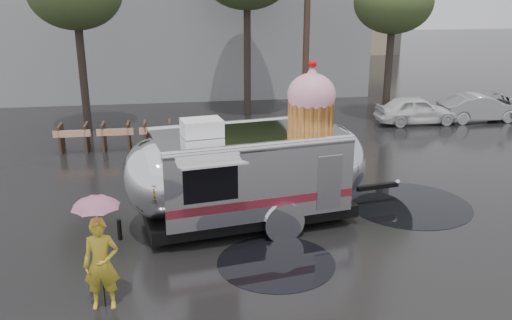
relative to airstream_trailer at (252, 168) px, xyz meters
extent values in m
plane|color=black|center=(1.54, -2.90, -1.46)|extent=(120.00, 120.00, 0.00)
cylinder|color=black|center=(0.21, -2.22, -1.45)|extent=(2.60, 2.60, 0.01)
cylinder|color=black|center=(4.46, 0.46, -1.45)|extent=(3.40, 3.40, 0.01)
cylinder|color=#473323|center=(4.04, 11.10, 3.04)|extent=(0.28, 0.28, 9.00)
cylinder|color=#382D26|center=(-5.46, 10.10, 1.47)|extent=(0.32, 0.32, 5.85)
cylinder|color=#382D26|center=(1.54, 12.10, 1.92)|extent=(0.32, 0.32, 6.75)
cylinder|color=#382D26|center=(7.54, 10.10, 1.24)|extent=(0.32, 0.32, 5.40)
ellipsoid|color=#2F421F|center=(7.54, 10.10, 3.64)|extent=(3.36, 3.36, 2.64)
cube|color=#473323|center=(-5.96, 7.10, -0.96)|extent=(0.08, 0.80, 1.00)
cube|color=#473323|center=(-5.06, 7.10, -0.96)|extent=(0.08, 0.80, 1.00)
cube|color=#E5590C|center=(-5.51, 6.72, -0.71)|extent=(1.30, 0.04, 0.25)
cube|color=#473323|center=(-4.46, 7.10, -0.96)|extent=(0.08, 0.80, 1.00)
cube|color=#473323|center=(-3.56, 7.10, -0.96)|extent=(0.08, 0.80, 1.00)
cube|color=#E5590C|center=(-4.01, 6.72, -0.71)|extent=(1.30, 0.04, 0.25)
cube|color=#473323|center=(-2.96, 7.10, -0.96)|extent=(0.08, 0.80, 1.00)
cube|color=#473323|center=(-2.06, 7.10, -0.96)|extent=(0.08, 0.80, 1.00)
cube|color=#E5590C|center=(-2.51, 6.72, -0.71)|extent=(1.30, 0.04, 0.25)
imported|color=silver|center=(8.54, 9.10, -0.76)|extent=(4.00, 1.80, 1.40)
imported|color=#B2B2B7|center=(11.54, 9.10, -0.76)|extent=(4.00, 1.80, 1.40)
cube|color=silver|center=(-0.10, -0.01, 0.00)|extent=(4.91, 3.13, 1.87)
ellipsoid|color=silver|center=(2.15, 0.38, 0.00)|extent=(1.94, 2.62, 1.87)
ellipsoid|color=silver|center=(-2.35, -0.40, 0.00)|extent=(1.94, 2.62, 1.87)
cube|color=black|center=(-0.10, -0.01, -1.09)|extent=(5.47, 2.93, 0.31)
cylinder|color=black|center=(0.60, -0.98, -1.09)|extent=(0.76, 0.35, 0.73)
cylinder|color=black|center=(0.23, 1.13, -1.09)|extent=(0.76, 0.35, 0.73)
cylinder|color=silver|center=(0.62, -1.12, -1.04)|extent=(1.00, 0.27, 1.00)
cube|color=black|center=(3.59, 0.63, -0.94)|extent=(1.25, 0.33, 0.12)
sphere|color=silver|center=(4.20, 0.73, -0.89)|extent=(0.19, 0.19, 0.17)
cylinder|color=black|center=(-3.27, -0.56, -1.20)|extent=(0.12, 0.12, 0.52)
cube|color=maroon|center=(0.11, -1.18, -0.47)|extent=(4.51, 0.81, 0.21)
cube|color=maroon|center=(-0.30, 1.16, -0.47)|extent=(4.51, 0.81, 0.21)
cube|color=black|center=(-1.12, -1.41, 0.15)|extent=(1.23, 0.24, 0.83)
cube|color=#A19B97|center=(-1.08, -1.66, 0.67)|extent=(1.52, 0.76, 0.15)
cube|color=silver|center=(1.75, -0.91, -0.16)|extent=(0.62, 0.14, 1.35)
cube|color=white|center=(-1.22, -0.21, 1.14)|extent=(1.04, 0.82, 0.39)
cylinder|color=#D3863C|center=(1.54, 0.27, 1.24)|extent=(1.25, 1.25, 0.62)
ellipsoid|color=#F9A6BE|center=(1.54, 0.27, 1.74)|extent=(1.39, 1.39, 1.08)
cone|color=#F9A6BE|center=(1.54, 0.27, 2.28)|extent=(0.60, 0.60, 0.42)
sphere|color=red|center=(1.54, 0.27, 2.51)|extent=(0.24, 0.24, 0.21)
imported|color=gold|center=(-3.30, -3.41, -0.56)|extent=(0.66, 0.45, 1.80)
imported|color=pink|center=(-3.30, -3.41, 0.46)|extent=(1.06, 1.06, 0.72)
cylinder|color=black|center=(-3.30, -3.41, -0.63)|extent=(0.02, 0.02, 1.65)
camera|label=1|loc=(-1.81, -12.63, 4.37)|focal=38.00mm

